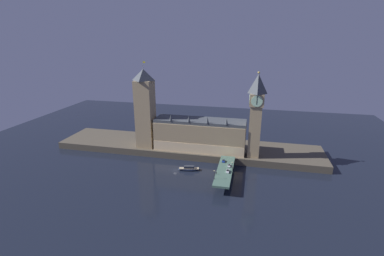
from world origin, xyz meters
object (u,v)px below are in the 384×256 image
object	(u,v)px
street_lamp_mid	(233,165)
car_southbound_trail	(229,166)
street_lamp_near	(215,173)
clock_tower	(256,113)
car_southbound_lead	(228,171)
pedestrian_near_rail	(217,173)
boat_upstream	(189,169)
victoria_tower	(145,109)
pedestrian_mid_walk	(232,167)
car_northbound_lead	(224,161)

from	to	relation	value
street_lamp_mid	car_southbound_trail	bearing A→B (deg)	116.23
street_lamp_near	street_lamp_mid	xyz separation A→B (m)	(9.95, 14.72, -0.04)
clock_tower	street_lamp_mid	distance (m)	43.83
car_southbound_trail	street_lamp_mid	bearing A→B (deg)	-63.77
car_southbound_lead	pedestrian_near_rail	bearing A→B (deg)	-146.76
street_lamp_mid	boat_upstream	world-z (taller)	street_lamp_mid
boat_upstream	car_southbound_lead	bearing A→B (deg)	-20.16
victoria_tower	car_southbound_trail	size ratio (longest dim) A/B	18.04
victoria_tower	pedestrian_mid_walk	distance (m)	84.91
car_northbound_lead	pedestrian_near_rail	distance (m)	20.18
car_northbound_lead	victoria_tower	bearing A→B (deg)	162.40
clock_tower	pedestrian_mid_walk	xyz separation A→B (m)	(-13.45, -28.18, -31.36)
car_northbound_lead	car_southbound_trail	xyz separation A→B (m)	(4.58, -6.62, -0.06)
car_southbound_lead	pedestrian_mid_walk	size ratio (longest dim) A/B	2.67
car_northbound_lead	boat_upstream	size ratio (longest dim) A/B	0.23
car_northbound_lead	pedestrian_mid_walk	bearing A→B (deg)	-54.26
clock_tower	street_lamp_near	bearing A→B (deg)	-116.85
victoria_tower	car_southbound_lead	bearing A→B (deg)	-27.26
car_northbound_lead	clock_tower	bearing A→B (deg)	42.54
car_southbound_lead	car_southbound_trail	bearing A→B (deg)	90.00
clock_tower	pedestrian_mid_walk	distance (m)	44.25
car_northbound_lead	car_southbound_lead	world-z (taller)	car_southbound_lead
car_southbound_lead	victoria_tower	bearing A→B (deg)	152.74
victoria_tower	street_lamp_near	xyz separation A→B (m)	(63.97, -47.94, -26.42)
pedestrian_near_rail	boat_upstream	world-z (taller)	pedestrian_near_rail
car_southbound_trail	pedestrian_near_rail	bearing A→B (deg)	-117.07
pedestrian_near_rail	street_lamp_mid	xyz separation A→B (m)	(9.55, 7.97, 2.84)
pedestrian_near_rail	street_lamp_near	size ratio (longest dim) A/B	0.30
clock_tower	car_southbound_lead	xyz separation A→B (m)	(-15.73, -34.19, -31.53)
car_southbound_lead	boat_upstream	size ratio (longest dim) A/B	0.27
street_lamp_mid	pedestrian_mid_walk	bearing A→B (deg)	98.96
pedestrian_near_rail	car_southbound_lead	bearing A→B (deg)	33.24
car_southbound_trail	clock_tower	bearing A→B (deg)	58.08
car_southbound_lead	street_lamp_near	xyz separation A→B (m)	(-7.26, -11.24, 3.15)
pedestrian_mid_walk	boat_upstream	bearing A→B (deg)	171.64
car_southbound_trail	street_lamp_mid	size ratio (longest dim) A/B	0.63
street_lamp_near	boat_upstream	distance (m)	32.18
clock_tower	car_southbound_trail	world-z (taller)	clock_tower
car_southbound_trail	victoria_tower	bearing A→B (deg)	158.70
victoria_tower	pedestrian_mid_walk	xyz separation A→B (m)	(73.52, -30.69, -29.39)
clock_tower	boat_upstream	size ratio (longest dim) A/B	3.83
car_northbound_lead	pedestrian_near_rail	world-z (taller)	pedestrian_near_rail
car_northbound_lead	street_lamp_mid	bearing A→B (deg)	-58.97
car_northbound_lead	boat_upstream	world-z (taller)	car_northbound_lead
street_lamp_near	boat_upstream	bearing A→B (deg)	134.67
pedestrian_mid_walk	clock_tower	bearing A→B (deg)	64.49
street_lamp_mid	boat_upstream	xyz separation A→B (m)	(-31.53, 7.11, -9.60)
pedestrian_near_rail	pedestrian_mid_walk	size ratio (longest dim) A/B	1.09
car_southbound_lead	street_lamp_mid	xyz separation A→B (m)	(2.69, 3.48, 3.11)
victoria_tower	car_northbound_lead	world-z (taller)	victoria_tower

